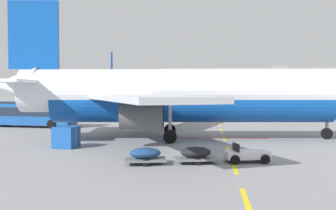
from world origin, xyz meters
TOP-DOWN VIEW (x-y plane):
  - apron_paint_markings at (18.00, 37.64)m, footprint 8.00×95.76m
  - airliner_foreground at (14.58, 20.88)m, footprint 34.82×34.47m
  - airliner_mid_left at (-7.37, 83.99)m, footprint 34.18×35.00m
  - apron_shuttle_bus at (-5.02, 30.92)m, footprint 12.24×3.99m
  - baggage_train at (15.83, 9.27)m, footprint 8.71×3.32m
  - uld_cargo_container at (5.90, 14.65)m, footprint 1.80×1.77m
  - terminal_satellite at (35.77, 162.12)m, footprint 77.90×20.62m

SIDE VIEW (x-z plane):
  - apron_paint_markings at x=18.00m, z-range 0.00..0.01m
  - baggage_train at x=15.83m, z-range -0.05..1.09m
  - uld_cargo_container at x=5.90m, z-range 0.00..1.60m
  - apron_shuttle_bus at x=-5.02m, z-range 0.25..3.25m
  - airliner_foreground at x=14.58m, z-range -2.15..10.05m
  - airliner_mid_left at x=-7.37m, z-range -2.18..10.19m
  - terminal_satellite at x=35.77m, z-range -0.78..14.32m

